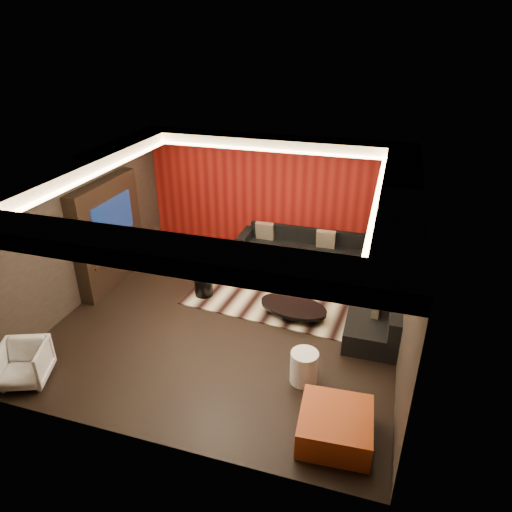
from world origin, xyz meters
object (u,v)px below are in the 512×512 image
(white_side_table, at_px, (304,367))
(armchair, at_px, (24,364))
(orange_ottoman, at_px, (335,426))
(sectional_sofa, at_px, (339,272))
(drum_stool, at_px, (204,285))
(coffee_table, at_px, (293,310))

(white_side_table, bearing_deg, armchair, -163.23)
(orange_ottoman, distance_m, sectional_sofa, 4.12)
(armchair, bearing_deg, orange_ottoman, -17.69)
(drum_stool, distance_m, orange_ottoman, 4.15)
(drum_stool, relative_size, sectional_sofa, 0.12)
(coffee_table, relative_size, white_side_table, 2.45)
(white_side_table, xyz_separation_m, armchair, (-4.07, -1.23, 0.05))
(coffee_table, xyz_separation_m, sectional_sofa, (0.64, 1.48, 0.13))
(armchair, relative_size, sectional_sofa, 0.19)
(coffee_table, distance_m, white_side_table, 1.75)
(drum_stool, bearing_deg, coffee_table, -6.01)
(white_side_table, distance_m, orange_ottoman, 1.13)
(coffee_table, distance_m, sectional_sofa, 1.61)
(coffee_table, relative_size, orange_ottoman, 1.38)
(drum_stool, relative_size, white_side_table, 0.81)
(drum_stool, distance_m, sectional_sofa, 2.84)
(coffee_table, bearing_deg, white_side_table, -72.02)
(white_side_table, distance_m, sectional_sofa, 3.14)
(orange_ottoman, relative_size, armchair, 1.34)
(sectional_sofa, bearing_deg, coffee_table, -113.44)
(drum_stool, xyz_separation_m, orange_ottoman, (3.05, -2.81, -0.03))
(drum_stool, relative_size, orange_ottoman, 0.46)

